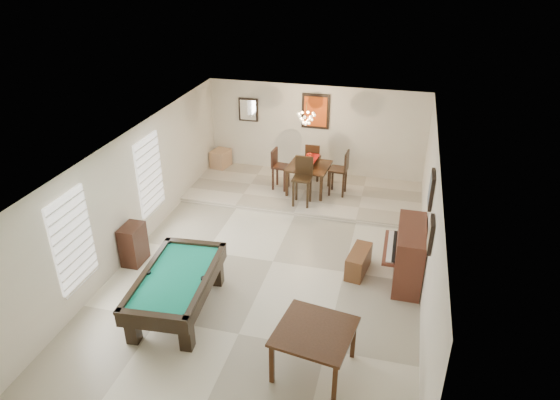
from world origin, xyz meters
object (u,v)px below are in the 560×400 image
at_px(dining_chair_south, 302,182).
at_px(corner_bench, 221,158).
at_px(square_table, 314,350).
at_px(dining_chair_west, 281,169).
at_px(piano_bench, 358,261).
at_px(dining_chair_north, 313,161).
at_px(pool_table, 178,293).
at_px(flower_vase, 309,157).
at_px(chandelier, 306,115).
at_px(dining_table, 309,176).
at_px(upright_piano, 402,253).
at_px(dining_chair_east, 338,173).
at_px(apothecary_chest, 133,244).

height_order(dining_chair_south, corner_bench, dining_chair_south).
bearing_deg(square_table, dining_chair_west, 108.97).
distance_m(piano_bench, dining_chair_north, 4.29).
bearing_deg(pool_table, flower_vase, 70.83).
relative_size(pool_table, flower_vase, 10.59).
height_order(flower_vase, chandelier, chandelier).
xyz_separation_m(pool_table, dining_table, (1.34, 5.14, 0.17)).
xyz_separation_m(flower_vase, dining_chair_west, (-0.74, -0.02, -0.42)).
relative_size(piano_bench, dining_chair_west, 0.80).
bearing_deg(upright_piano, chandelier, 129.30).
bearing_deg(dining_chair_east, corner_bench, -101.38).
xyz_separation_m(piano_bench, flower_vase, (-1.67, 3.14, 0.84)).
height_order(square_table, apothecary_chest, apothecary_chest).
xyz_separation_m(dining_chair_north, chandelier, (-0.06, -0.80, 1.55)).
relative_size(pool_table, piano_bench, 2.58).
bearing_deg(chandelier, dining_chair_south, -83.50).
bearing_deg(pool_table, apothecary_chest, 137.44).
bearing_deg(dining_chair_north, corner_bench, -5.10).
height_order(square_table, upright_piano, upright_piano).
relative_size(apothecary_chest, dining_chair_east, 0.72).
distance_m(apothecary_chest, dining_chair_north, 5.51).
height_order(pool_table, dining_table, dining_table).
distance_m(dining_chair_south, corner_bench, 3.29).
height_order(piano_bench, apothecary_chest, apothecary_chest).
bearing_deg(pool_table, chandelier, 71.77).
xyz_separation_m(apothecary_chest, chandelier, (2.78, 3.91, 1.77)).
xyz_separation_m(dining_chair_north, dining_chair_east, (0.80, -0.74, 0.06)).
bearing_deg(corner_bench, upright_piano, -38.04).
relative_size(flower_vase, dining_chair_east, 0.18).
height_order(square_table, dining_chair_south, dining_chair_south).
bearing_deg(dining_chair_north, flower_vase, 91.17).
relative_size(upright_piano, chandelier, 2.37).
xyz_separation_m(apothecary_chest, corner_bench, (0.08, 4.89, -0.06)).
bearing_deg(dining_chair_west, dining_chair_north, -35.79).
height_order(pool_table, flower_vase, flower_vase).
height_order(dining_chair_south, dining_chair_east, dining_chair_south).
bearing_deg(dining_chair_east, square_table, 8.14).
height_order(dining_chair_west, dining_chair_east, dining_chair_east).
height_order(square_table, piano_bench, square_table).
bearing_deg(upright_piano, dining_chair_west, 135.61).
bearing_deg(dining_chair_south, apothecary_chest, -132.09).
bearing_deg(dining_chair_west, apothecary_chest, 157.24).
height_order(pool_table, upright_piano, upright_piano).
bearing_deg(dining_table, corner_bench, 161.17).
bearing_deg(apothecary_chest, flower_vase, 53.86).
bearing_deg(flower_vase, upright_piano, -51.97).
xyz_separation_m(apothecary_chest, dining_table, (2.88, 3.94, 0.12)).
height_order(apothecary_chest, corner_bench, apothecary_chest).
height_order(flower_vase, corner_bench, flower_vase).
relative_size(dining_chair_north, dining_chair_east, 0.89).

